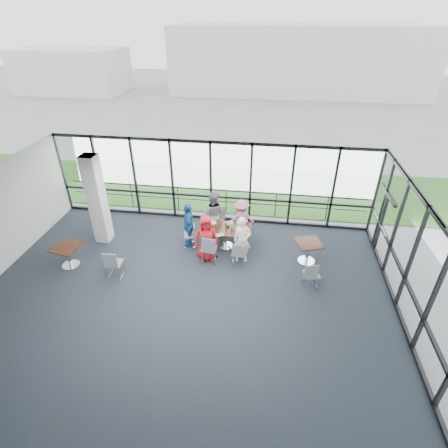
# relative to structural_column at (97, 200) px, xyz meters

# --- Properties ---
(floor) EXTENTS (12.00, 10.00, 0.02)m
(floor) POSITION_rel_structural_column_xyz_m (3.60, -3.00, -1.61)
(floor) COLOR #20252F
(floor) RESTS_ON ground
(ceiling) EXTENTS (12.00, 10.00, 0.04)m
(ceiling) POSITION_rel_structural_column_xyz_m (3.60, -3.00, 1.60)
(ceiling) COLOR white
(ceiling) RESTS_ON ground
(curtain_wall_back) EXTENTS (12.00, 0.10, 3.20)m
(curtain_wall_back) POSITION_rel_structural_column_xyz_m (3.60, 2.00, 0.00)
(curtain_wall_back) COLOR white
(curtain_wall_back) RESTS_ON ground
(curtain_wall_right) EXTENTS (0.10, 10.00, 3.20)m
(curtain_wall_right) POSITION_rel_structural_column_xyz_m (9.60, -3.00, 0.00)
(curtain_wall_right) COLOR white
(curtain_wall_right) RESTS_ON ground
(exit_door) EXTENTS (0.12, 1.60, 2.10)m
(exit_door) POSITION_rel_structural_column_xyz_m (9.60, 0.75, -0.55)
(exit_door) COLOR black
(exit_door) RESTS_ON ground
(structural_column) EXTENTS (0.50, 0.50, 3.20)m
(structural_column) POSITION_rel_structural_column_xyz_m (0.00, 0.00, 0.00)
(structural_column) COLOR silver
(structural_column) RESTS_ON ground
(apron) EXTENTS (80.00, 70.00, 0.02)m
(apron) POSITION_rel_structural_column_xyz_m (3.60, 7.00, -1.62)
(apron) COLOR gray
(apron) RESTS_ON ground
(grass_strip) EXTENTS (80.00, 5.00, 0.01)m
(grass_strip) POSITION_rel_structural_column_xyz_m (3.60, 5.00, -1.59)
(grass_strip) COLOR #356329
(grass_strip) RESTS_ON ground
(hangar_main) EXTENTS (24.00, 10.00, 6.00)m
(hangar_main) POSITION_rel_structural_column_xyz_m (7.60, 29.00, 1.40)
(hangar_main) COLOR silver
(hangar_main) RESTS_ON ground
(hangar_aux) EXTENTS (10.00, 6.00, 4.00)m
(hangar_aux) POSITION_rel_structural_column_xyz_m (-14.40, 25.00, 0.40)
(hangar_aux) COLOR silver
(hangar_aux) RESTS_ON ground
(guard_rail) EXTENTS (12.00, 0.06, 0.06)m
(guard_rail) POSITION_rel_structural_column_xyz_m (3.60, 2.60, -1.10)
(guard_rail) COLOR #2D2D33
(guard_rail) RESTS_ON ground
(main_table) EXTENTS (1.82, 1.07, 0.75)m
(main_table) POSITION_rel_structural_column_xyz_m (4.41, 0.17, -0.99)
(main_table) COLOR black
(main_table) RESTS_ON ground
(side_table_left) EXTENTS (0.94, 0.94, 0.75)m
(side_table_left) POSITION_rel_structural_column_xyz_m (-0.45, -1.63, -0.97)
(side_table_left) COLOR black
(side_table_left) RESTS_ON ground
(side_table_right) EXTENTS (0.97, 0.97, 0.75)m
(side_table_right) POSITION_rel_structural_column_xyz_m (7.20, -0.31, -0.98)
(side_table_right) COLOR black
(side_table_right) RESTS_ON ground
(diner_near_left) EXTENTS (0.91, 0.72, 1.62)m
(diner_near_left) POSITION_rel_structural_column_xyz_m (3.89, -0.63, -0.79)
(diner_near_left) COLOR red
(diner_near_left) RESTS_ON ground
(diner_near_right) EXTENTS (0.65, 0.52, 1.59)m
(diner_near_right) POSITION_rel_structural_column_xyz_m (5.06, -0.53, -0.80)
(diner_near_right) COLOR white
(diner_near_right) RESTS_ON ground
(diner_far_left) EXTENTS (0.87, 0.58, 1.72)m
(diner_far_left) POSITION_rel_structural_column_xyz_m (3.87, 0.89, -0.74)
(diner_far_left) COLOR gray
(diner_far_left) RESTS_ON ground
(diner_far_right) EXTENTS (1.05, 0.71, 1.49)m
(diner_far_right) POSITION_rel_structural_column_xyz_m (4.89, 0.88, -0.86)
(diner_far_right) COLOR #D1788C
(diner_far_right) RESTS_ON ground
(diner_end) EXTENTS (0.71, 1.04, 1.63)m
(diner_end) POSITION_rel_structural_column_xyz_m (3.14, 0.12, -0.79)
(diner_end) COLOR #2160A8
(diner_end) RESTS_ON ground
(chair_main_nl) EXTENTS (0.53, 0.53, 0.99)m
(chair_main_nl) POSITION_rel_structural_column_xyz_m (4.00, -0.73, -1.11)
(chair_main_nl) COLOR gray
(chair_main_nl) RESTS_ON ground
(chair_main_nr) EXTENTS (0.44, 0.44, 0.85)m
(chair_main_nr) POSITION_rel_structural_column_xyz_m (4.97, -0.75, -1.18)
(chair_main_nr) COLOR gray
(chair_main_nr) RESTS_ON ground
(chair_main_fl) EXTENTS (0.56, 0.56, 0.99)m
(chair_main_fl) POSITION_rel_structural_column_xyz_m (4.01, 0.98, -1.11)
(chair_main_fl) COLOR gray
(chair_main_fl) RESTS_ON ground
(chair_main_fr) EXTENTS (0.52, 0.52, 0.91)m
(chair_main_fr) POSITION_rel_structural_column_xyz_m (4.85, 1.11, -1.15)
(chair_main_fr) COLOR gray
(chair_main_fr) RESTS_ON ground
(chair_main_end) EXTENTS (0.49, 0.49, 0.82)m
(chair_main_end) POSITION_rel_structural_column_xyz_m (3.17, 0.05, -1.19)
(chair_main_end) COLOR gray
(chair_main_end) RESTS_ON ground
(chair_spare_la) EXTENTS (0.48, 0.48, 0.94)m
(chair_spare_la) POSITION_rel_structural_column_xyz_m (1.24, -1.89, -1.13)
(chair_spare_la) COLOR gray
(chair_spare_la) RESTS_ON ground
(chair_spare_lb) EXTENTS (0.41, 0.41, 0.83)m
(chair_spare_lb) POSITION_rel_structural_column_xyz_m (-0.07, 0.28, -1.18)
(chair_spare_lb) COLOR gray
(chair_spare_lb) RESTS_ON ground
(chair_spare_r) EXTENTS (0.52, 0.52, 0.88)m
(chair_spare_r) POSITION_rel_structural_column_xyz_m (7.24, -1.52, -1.16)
(chair_spare_r) COLOR gray
(chair_spare_r) RESTS_ON ground
(plate_nl) EXTENTS (0.26, 0.26, 0.01)m
(plate_nl) POSITION_rel_structural_column_xyz_m (3.90, -0.16, -0.84)
(plate_nl) COLOR white
(plate_nl) RESTS_ON main_table
(plate_nr) EXTENTS (0.26, 0.26, 0.01)m
(plate_nr) POSITION_rel_structural_column_xyz_m (4.98, -0.15, -0.84)
(plate_nr) COLOR white
(plate_nr) RESTS_ON main_table
(plate_fl) EXTENTS (0.27, 0.27, 0.01)m
(plate_fl) POSITION_rel_structural_column_xyz_m (3.91, 0.47, -0.84)
(plate_fl) COLOR white
(plate_fl) RESTS_ON main_table
(plate_fr) EXTENTS (0.23, 0.23, 0.01)m
(plate_fr) POSITION_rel_structural_column_xyz_m (4.87, 0.53, -0.84)
(plate_fr) COLOR white
(plate_fr) RESTS_ON main_table
(plate_end) EXTENTS (0.25, 0.25, 0.01)m
(plate_end) POSITION_rel_structural_column_xyz_m (3.69, 0.10, -0.84)
(plate_end) COLOR white
(plate_end) RESTS_ON main_table
(tumbler_a) EXTENTS (0.06, 0.06, 0.13)m
(tumbler_a) POSITION_rel_structural_column_xyz_m (4.19, -0.09, -0.79)
(tumbler_a) COLOR white
(tumbler_a) RESTS_ON main_table
(tumbler_b) EXTENTS (0.07, 0.07, 0.14)m
(tumbler_b) POSITION_rel_structural_column_xyz_m (4.66, 0.00, -0.78)
(tumbler_b) COLOR white
(tumbler_b) RESTS_ON main_table
(tumbler_c) EXTENTS (0.07, 0.07, 0.14)m
(tumbler_c) POSITION_rel_structural_column_xyz_m (4.49, 0.36, -0.78)
(tumbler_c) COLOR white
(tumbler_c) RESTS_ON main_table
(tumbler_d) EXTENTS (0.07, 0.07, 0.14)m
(tumbler_d) POSITION_rel_structural_column_xyz_m (3.78, 0.02, -0.78)
(tumbler_d) COLOR white
(tumbler_d) RESTS_ON main_table
(menu_a) EXTENTS (0.33, 0.29, 0.00)m
(menu_a) POSITION_rel_structural_column_xyz_m (4.29, -0.27, -0.85)
(menu_a) COLOR silver
(menu_a) RESTS_ON main_table
(menu_b) EXTENTS (0.33, 0.26, 0.00)m
(menu_b) POSITION_rel_structural_column_xyz_m (5.13, -0.08, -0.85)
(menu_b) COLOR silver
(menu_b) RESTS_ON main_table
(menu_c) EXTENTS (0.36, 0.36, 0.00)m
(menu_c) POSITION_rel_structural_column_xyz_m (4.50, 0.56, -0.85)
(menu_c) COLOR silver
(menu_c) RESTS_ON main_table
(condiment_caddy) EXTENTS (0.10, 0.07, 0.04)m
(condiment_caddy) POSITION_rel_structural_column_xyz_m (4.49, 0.22, -0.83)
(condiment_caddy) COLOR black
(condiment_caddy) RESTS_ON main_table
(ketchup_bottle) EXTENTS (0.06, 0.06, 0.18)m
(ketchup_bottle) POSITION_rel_structural_column_xyz_m (4.42, 0.25, -0.76)
(ketchup_bottle) COLOR #A40014
(ketchup_bottle) RESTS_ON main_table
(green_bottle) EXTENTS (0.05, 0.05, 0.20)m
(green_bottle) POSITION_rel_structural_column_xyz_m (4.45, 0.17, -0.75)
(green_bottle) COLOR #1F692F
(green_bottle) RESTS_ON main_table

